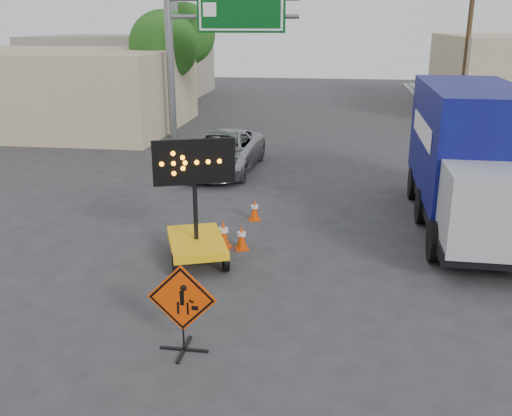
% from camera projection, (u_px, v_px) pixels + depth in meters
% --- Properties ---
extents(ground, '(100.00, 100.00, 0.00)m').
position_uv_depth(ground, '(246.00, 345.00, 9.94)').
color(ground, '#2D2D30').
rests_on(ground, ground).
extents(curb_right, '(0.40, 60.00, 0.12)m').
position_uv_depth(curb_right, '(481.00, 160.00, 23.04)').
color(curb_right, gray).
rests_on(curb_right, ground).
extents(storefront_left_near, '(14.00, 10.00, 4.00)m').
position_uv_depth(storefront_left_near, '(45.00, 89.00, 30.05)').
color(storefront_left_near, tan).
rests_on(storefront_left_near, ground).
extents(storefront_left_far, '(12.00, 10.00, 4.40)m').
position_uv_depth(storefront_left_far, '(123.00, 66.00, 43.29)').
color(storefront_left_far, gray).
rests_on(storefront_left_far, ground).
extents(highway_gantry, '(6.18, 0.38, 6.90)m').
position_uv_depth(highway_gantry, '(212.00, 29.00, 25.86)').
color(highway_gantry, slate).
rests_on(highway_gantry, ground).
extents(utility_pole_far, '(1.80, 0.26, 9.00)m').
position_uv_depth(utility_pole_far, '(468.00, 36.00, 29.97)').
color(utility_pole_far, '#4B3720').
rests_on(utility_pole_far, ground).
extents(tree_left_near, '(3.71, 3.71, 6.03)m').
position_uv_depth(tree_left_near, '(164.00, 46.00, 30.44)').
color(tree_left_near, '#4B3720').
rests_on(tree_left_near, ground).
extents(tree_left_far, '(4.10, 4.10, 6.66)m').
position_uv_depth(tree_left_far, '(185.00, 34.00, 37.96)').
color(tree_left_far, '#4B3720').
rests_on(tree_left_far, ground).
extents(construction_sign, '(1.20, 0.85, 1.59)m').
position_uv_depth(construction_sign, '(182.00, 306.00, 9.52)').
color(construction_sign, black).
rests_on(construction_sign, ground).
extents(arrow_board, '(1.87, 2.35, 2.92)m').
position_uv_depth(arrow_board, '(196.00, 235.00, 13.26)').
color(arrow_board, '#F6B40D').
rests_on(arrow_board, ground).
extents(pickup_truck, '(2.73, 5.46, 1.48)m').
position_uv_depth(pickup_truck, '(222.00, 152.00, 21.38)').
color(pickup_truck, '#A2A4A9').
rests_on(pickup_truck, ground).
extents(box_truck, '(2.65, 7.95, 3.76)m').
position_uv_depth(box_truck, '(469.00, 165.00, 15.28)').
color(box_truck, black).
rests_on(box_truck, ground).
extents(cone_a, '(0.41, 0.41, 0.63)m').
position_uv_depth(cone_a, '(242.00, 237.00, 14.05)').
color(cone_a, '#D63B04').
rests_on(cone_a, ground).
extents(cone_b, '(0.39, 0.39, 0.73)m').
position_uv_depth(cone_b, '(223.00, 234.00, 14.13)').
color(cone_b, '#D63B04').
rests_on(cone_b, ground).
extents(cone_c, '(0.39, 0.39, 0.63)m').
position_uv_depth(cone_c, '(255.00, 209.00, 16.13)').
color(cone_c, '#D63B04').
rests_on(cone_c, ground).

